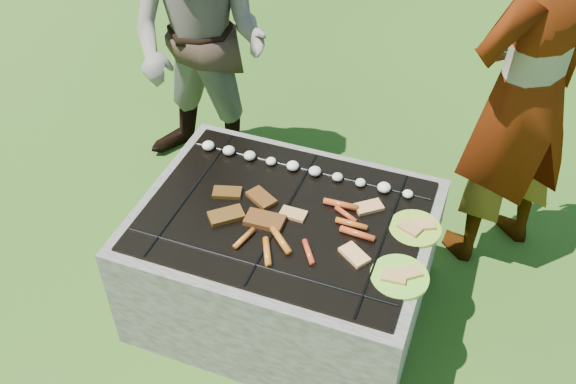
# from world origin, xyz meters

# --- Properties ---
(lawn) EXTENTS (60.00, 60.00, 0.00)m
(lawn) POSITION_xyz_m (0.00, 0.00, 0.00)
(lawn) COLOR #1F4812
(lawn) RESTS_ON ground
(fire_pit) EXTENTS (1.30, 1.00, 0.62)m
(fire_pit) POSITION_xyz_m (0.00, 0.00, 0.28)
(fire_pit) COLOR gray
(fire_pit) RESTS_ON ground
(mushrooms) EXTENTS (1.05, 0.06, 0.04)m
(mushrooms) POSITION_xyz_m (-0.05, 0.30, 0.63)
(mushrooms) COLOR white
(mushrooms) RESTS_ON fire_pit
(pork_slabs) EXTENTS (0.39, 0.31, 0.02)m
(pork_slabs) POSITION_xyz_m (-0.16, -0.04, 0.62)
(pork_slabs) COLOR brown
(pork_slabs) RESTS_ON fire_pit
(sausages) EXTENTS (0.55, 0.47, 0.03)m
(sausages) POSITION_xyz_m (0.16, -0.07, 0.63)
(sausages) COLOR orange
(sausages) RESTS_ON fire_pit
(bread_on_grate) EXTENTS (0.45, 0.43, 0.02)m
(bread_on_grate) POSITION_xyz_m (0.26, 0.01, 0.62)
(bread_on_grate) COLOR tan
(bread_on_grate) RESTS_ON fire_pit
(plate_far) EXTENTS (0.29, 0.29, 0.03)m
(plate_far) POSITION_xyz_m (0.56, 0.12, 0.61)
(plate_far) COLOR #C3D533
(plate_far) RESTS_ON fire_pit
(plate_near) EXTENTS (0.24, 0.24, 0.03)m
(plate_near) POSITION_xyz_m (0.56, -0.17, 0.61)
(plate_near) COLOR #C5FF3C
(plate_near) RESTS_ON fire_pit
(cook) EXTENTS (0.82, 0.83, 1.93)m
(cook) POSITION_xyz_m (0.88, 0.78, 0.96)
(cook) COLOR gray
(cook) RESTS_ON ground
(bystander) EXTENTS (0.88, 0.71, 1.71)m
(bystander) POSITION_xyz_m (-0.81, 0.85, 0.85)
(bystander) COLOR gray
(bystander) RESTS_ON ground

